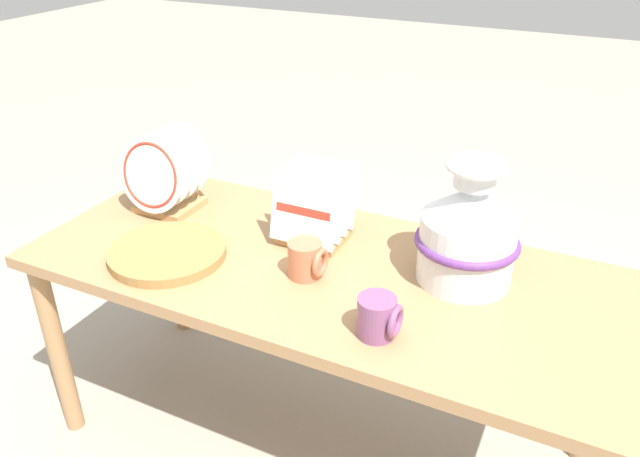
% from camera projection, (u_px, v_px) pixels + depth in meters
% --- Properties ---
extents(ground_plane, '(14.00, 14.00, 0.00)m').
position_uv_depth(ground_plane, '(320.00, 439.00, 1.99)').
color(ground_plane, gray).
extents(display_table, '(1.60, 0.69, 0.66)m').
position_uv_depth(display_table, '(320.00, 287.00, 1.71)').
color(display_table, '#9E754C').
rests_on(display_table, ground_plane).
extents(ceramic_vase, '(0.26, 0.26, 0.33)m').
position_uv_depth(ceramic_vase, '(468.00, 231.00, 1.55)').
color(ceramic_vase, silver).
rests_on(ceramic_vase, display_table).
extents(dish_rack_round_plates, '(0.23, 0.20, 0.26)m').
position_uv_depth(dish_rack_round_plates, '(164.00, 178.00, 1.92)').
color(dish_rack_round_plates, tan).
rests_on(dish_rack_round_plates, display_table).
extents(dish_rack_square_plates, '(0.19, 0.19, 0.22)m').
position_uv_depth(dish_rack_square_plates, '(315.00, 214.00, 1.77)').
color(dish_rack_square_plates, tan).
rests_on(dish_rack_square_plates, display_table).
extents(wicker_charger_stack, '(0.32, 0.32, 0.03)m').
position_uv_depth(wicker_charger_stack, '(167.00, 253.00, 1.71)').
color(wicker_charger_stack, olive).
rests_on(wicker_charger_stack, display_table).
extents(mug_plum_glaze, '(0.10, 0.09, 0.10)m').
position_uv_depth(mug_plum_glaze, '(379.00, 317.00, 1.39)').
color(mug_plum_glaze, '#7A4770').
rests_on(mug_plum_glaze, display_table).
extents(mug_terracotta_glaze, '(0.10, 0.09, 0.10)m').
position_uv_depth(mug_terracotta_glaze, '(307.00, 260.00, 1.61)').
color(mug_terracotta_glaze, '#B76647').
rests_on(mug_terracotta_glaze, display_table).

